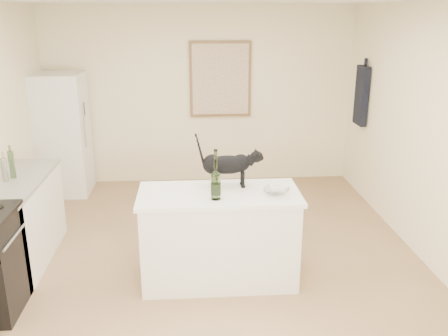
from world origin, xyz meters
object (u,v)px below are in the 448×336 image
(black_cat, at_px, (227,167))
(glass_bowl, at_px, (276,191))
(wine_bottle, at_px, (216,178))
(fridge, at_px, (62,135))

(black_cat, xyz_separation_m, glass_bowl, (0.44, -0.24, -0.17))
(black_cat, bearing_deg, wine_bottle, -112.97)
(black_cat, bearing_deg, glass_bowl, -30.16)
(fridge, xyz_separation_m, black_cat, (2.13, -2.40, 0.25))
(fridge, bearing_deg, glass_bowl, -45.75)
(fridge, distance_m, black_cat, 3.22)
(fridge, height_order, black_cat, fridge)
(fridge, relative_size, glass_bowl, 7.23)
(black_cat, distance_m, glass_bowl, 0.52)
(fridge, distance_m, wine_bottle, 3.39)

